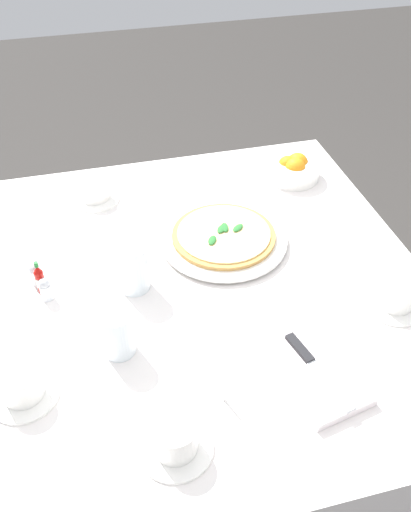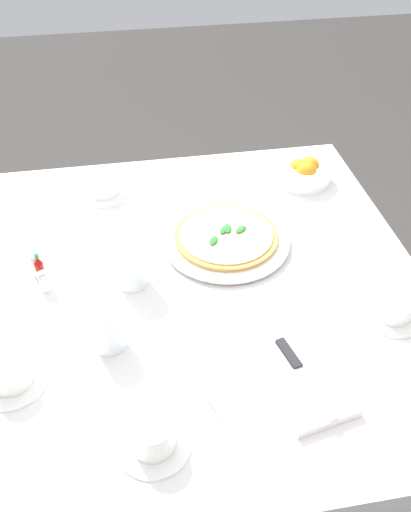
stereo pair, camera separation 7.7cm
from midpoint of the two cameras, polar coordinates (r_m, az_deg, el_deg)
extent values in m
plane|color=#33302D|center=(1.85, -0.38, -19.97)|extent=(8.00, 8.00, 0.00)
cube|color=white|center=(1.26, -0.53, -3.18)|extent=(1.10, 1.10, 0.02)
cube|color=white|center=(1.52, 20.16, -4.66)|extent=(1.10, 0.01, 0.28)
cube|color=white|center=(1.77, -3.39, 5.31)|extent=(0.01, 1.10, 0.28)
cylinder|color=brown|center=(1.86, -16.74, -3.51)|extent=(0.06, 0.06, 0.73)
cylinder|color=brown|center=(1.93, 10.67, -0.40)|extent=(0.06, 0.06, 0.73)
cylinder|color=white|center=(1.36, 3.74, 1.39)|extent=(0.19, 0.19, 0.01)
cylinder|color=white|center=(1.35, 3.76, 1.68)|extent=(0.31, 0.31, 0.01)
cylinder|color=#C68E47|center=(1.34, 3.78, 2.01)|extent=(0.25, 0.25, 0.01)
cylinder|color=#F4DB8E|center=(1.34, 3.79, 2.25)|extent=(0.23, 0.23, 0.00)
ellipsoid|color=#2D7533|center=(1.35, 5.30, 2.72)|extent=(0.04, 0.04, 0.01)
ellipsoid|color=#2D7533|center=(1.31, 2.51, 1.57)|extent=(0.04, 0.03, 0.01)
ellipsoid|color=#2D7533|center=(1.35, 3.93, 2.83)|extent=(0.04, 0.02, 0.01)
ellipsoid|color=#2D7533|center=(1.35, 3.58, 2.70)|extent=(0.04, 0.04, 0.01)
cylinder|color=white|center=(0.99, -3.02, -18.94)|extent=(0.13, 0.13, 0.01)
cylinder|color=white|center=(0.97, -3.09, -17.93)|extent=(0.08, 0.08, 0.06)
torus|color=white|center=(0.99, -4.09, -15.53)|extent=(0.04, 0.01, 0.03)
cylinder|color=black|center=(0.94, -3.15, -17.10)|extent=(0.07, 0.07, 0.00)
cylinder|color=white|center=(1.54, -8.92, 6.32)|extent=(0.13, 0.13, 0.01)
cylinder|color=white|center=(1.53, -9.02, 7.18)|extent=(0.08, 0.08, 0.05)
torus|color=white|center=(1.56, -8.21, 8.22)|extent=(0.03, 0.02, 0.03)
cylinder|color=black|center=(1.52, -9.10, 7.84)|extent=(0.07, 0.07, 0.00)
cylinder|color=white|center=(1.11, -17.32, -12.36)|extent=(0.13, 0.13, 0.01)
cylinder|color=white|center=(1.09, -17.67, -11.28)|extent=(0.08, 0.08, 0.06)
cylinder|color=black|center=(1.07, -17.95, -10.39)|extent=(0.07, 0.07, 0.00)
cylinder|color=white|center=(1.25, 20.40, -5.78)|extent=(0.13, 0.13, 0.01)
cylinder|color=white|center=(1.23, 20.71, -4.85)|extent=(0.08, 0.08, 0.05)
cylinder|color=black|center=(1.22, 20.95, -4.11)|extent=(0.07, 0.07, 0.00)
cylinder|color=white|center=(1.22, -5.92, -0.83)|extent=(0.07, 0.07, 0.12)
cylinder|color=silver|center=(1.24, -5.84, -1.78)|extent=(0.06, 0.06, 0.06)
cylinder|color=white|center=(1.10, -8.06, -7.36)|extent=(0.06, 0.06, 0.10)
cylinder|color=silver|center=(1.12, -7.95, -8.16)|extent=(0.06, 0.06, 0.06)
cube|color=white|center=(1.09, 11.85, -12.17)|extent=(0.24, 0.17, 0.02)
cube|color=silver|center=(1.05, 13.44, -13.67)|extent=(0.12, 0.05, 0.01)
cube|color=black|center=(1.10, 10.62, -9.93)|extent=(0.08, 0.04, 0.01)
cylinder|color=white|center=(1.60, 11.48, 8.23)|extent=(0.15, 0.15, 0.04)
sphere|color=orange|center=(1.59, 11.67, 8.39)|extent=(0.06, 0.06, 0.06)
sphere|color=orange|center=(1.61, 11.96, 8.89)|extent=(0.06, 0.06, 0.06)
sphere|color=orange|center=(1.60, 10.92, 8.85)|extent=(0.05, 0.05, 0.05)
cylinder|color=#B7140F|center=(1.28, -15.00, -1.70)|extent=(0.02, 0.02, 0.05)
cylinder|color=white|center=(1.28, -15.00, -1.70)|extent=(0.02, 0.02, 0.02)
cone|color=#B7140F|center=(1.26, -15.27, -0.51)|extent=(0.02, 0.02, 0.02)
cylinder|color=#1E722D|center=(1.25, -15.38, -0.02)|extent=(0.01, 0.01, 0.01)
cylinder|color=white|center=(1.26, -14.53, -2.75)|extent=(0.03, 0.03, 0.04)
cylinder|color=white|center=(1.27, -14.48, -2.95)|extent=(0.02, 0.02, 0.03)
sphere|color=silver|center=(1.25, -14.71, -1.95)|extent=(0.02, 0.02, 0.02)
cylinder|color=white|center=(1.31, -15.34, -1.18)|extent=(0.03, 0.03, 0.04)
cylinder|color=#38332D|center=(1.31, -15.29, -1.38)|extent=(0.02, 0.02, 0.03)
sphere|color=silver|center=(1.29, -15.52, -0.39)|extent=(0.02, 0.02, 0.02)
cube|color=white|center=(1.04, 1.19, -12.16)|extent=(0.09, 0.03, 0.06)
camera|label=1|loc=(0.04, -88.29, 1.46)|focal=38.79mm
camera|label=2|loc=(0.04, 91.71, -1.46)|focal=38.79mm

